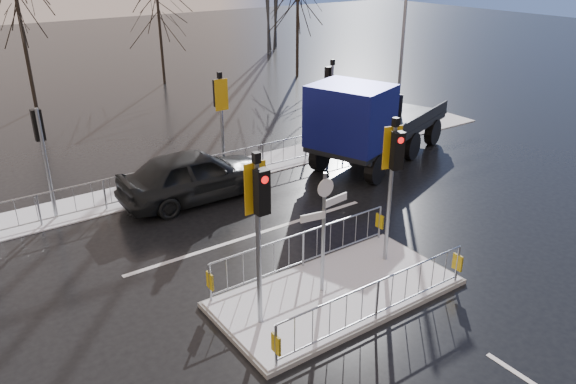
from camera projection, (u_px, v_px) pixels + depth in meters
ground at (336, 295)px, 13.71m from camera, size 120.00×120.00×0.00m
snow_verge at (184, 183)px, 20.15m from camera, size 30.00×2.00×0.04m
lane_markings at (345, 301)px, 13.46m from camera, size 8.00×11.38×0.01m
traffic_island at (336, 281)px, 13.56m from camera, size 6.00×3.04×4.15m
far_kerb_fixtures at (196, 159)px, 19.52m from camera, size 18.00×0.65×3.83m
car_far_lane at (196, 175)px, 18.57m from camera, size 5.13×2.13×1.74m
flatbed_truck at (364, 122)px, 20.89m from camera, size 7.77×4.97×3.39m
tree_far_a at (19, 13)px, 27.21m from camera, size 3.75×3.75×7.08m
tree_far_b at (158, 13)px, 33.17m from camera, size 3.25×3.25×6.14m
street_lamp_right at (404, 34)px, 23.87m from camera, size 1.25×0.18×8.00m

